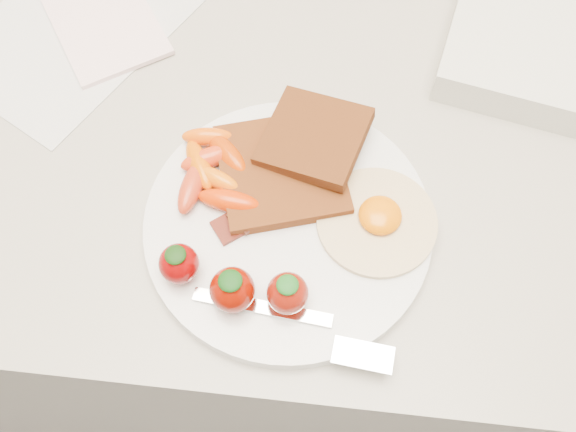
# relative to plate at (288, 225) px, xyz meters

# --- Properties ---
(counter) EXTENTS (2.00, 0.60, 0.90)m
(counter) POSITION_rel_plate_xyz_m (-0.01, 0.14, -0.46)
(counter) COLOR gray
(counter) RESTS_ON ground
(plate) EXTENTS (0.27, 0.27, 0.02)m
(plate) POSITION_rel_plate_xyz_m (0.00, 0.00, 0.00)
(plate) COLOR white
(plate) RESTS_ON counter
(toast_lower) EXTENTS (0.14, 0.14, 0.01)m
(toast_lower) POSITION_rel_plate_xyz_m (-0.01, 0.05, 0.02)
(toast_lower) COLOR #472A11
(toast_lower) RESTS_ON plate
(toast_upper) EXTENTS (0.11, 0.11, 0.02)m
(toast_upper) POSITION_rel_plate_xyz_m (0.02, 0.08, 0.03)
(toast_upper) COLOR #331706
(toast_upper) RESTS_ON toast_lower
(fried_egg) EXTENTS (0.13, 0.13, 0.02)m
(fried_egg) POSITION_rel_plate_xyz_m (0.08, 0.01, 0.01)
(fried_egg) COLOR beige
(fried_egg) RESTS_ON plate
(bacon_strips) EXTENTS (0.12, 0.11, 0.01)m
(bacon_strips) POSITION_rel_plate_xyz_m (-0.01, 0.02, 0.01)
(bacon_strips) COLOR #33160B
(bacon_strips) RESTS_ON plate
(baby_carrots) EXTENTS (0.09, 0.10, 0.02)m
(baby_carrots) POSITION_rel_plate_xyz_m (-0.08, 0.04, 0.02)
(baby_carrots) COLOR red
(baby_carrots) RESTS_ON plate
(strawberries) EXTENTS (0.13, 0.06, 0.05)m
(strawberries) POSITION_rel_plate_xyz_m (-0.04, -0.07, 0.03)
(strawberries) COLOR #760203
(strawberries) RESTS_ON plate
(fork) EXTENTS (0.18, 0.06, 0.00)m
(fork) POSITION_rel_plate_xyz_m (0.03, -0.10, 0.01)
(fork) COLOR silver
(fork) RESTS_ON plate
(paper_sheet) EXTENTS (0.29, 0.31, 0.00)m
(paper_sheet) POSITION_rel_plate_xyz_m (-0.27, 0.22, -0.01)
(paper_sheet) COLOR silver
(paper_sheet) RESTS_ON counter
(notepad) EXTENTS (0.17, 0.19, 0.01)m
(notepad) POSITION_rel_plate_xyz_m (-0.23, 0.23, -0.00)
(notepad) COLOR #F9D0D5
(notepad) RESTS_ON paper_sheet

